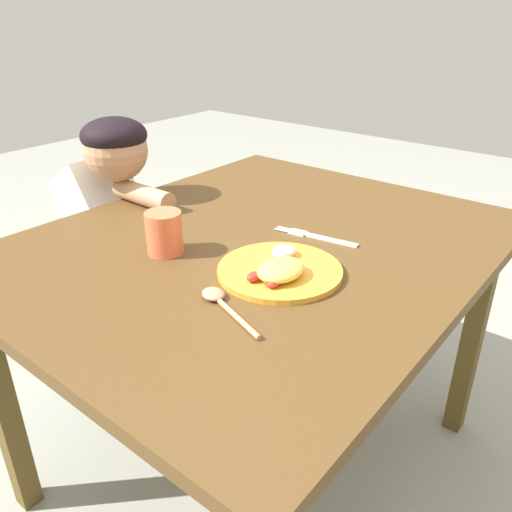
{
  "coord_description": "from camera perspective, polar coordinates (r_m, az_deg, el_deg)",
  "views": [
    {
      "loc": [
        -0.86,
        -0.68,
        1.21
      ],
      "look_at": [
        -0.11,
        -0.08,
        0.74
      ],
      "focal_mm": 35.82,
      "sensor_mm": 36.0,
      "label": 1
    }
  ],
  "objects": [
    {
      "name": "dining_table",
      "position": [
        1.24,
        0.37,
        -1.5
      ],
      "size": [
        1.16,
        0.96,
        0.72
      ],
      "color": "#53391B",
      "rests_on": "ground_plane"
    },
    {
      "name": "ground_plane",
      "position": [
        1.63,
        0.3,
        -21.76
      ],
      "size": [
        8.0,
        8.0,
        0.0
      ],
      "primitive_type": "plane",
      "color": "gray"
    },
    {
      "name": "spoon",
      "position": [
        0.94,
        -3.98,
        -5.04
      ],
      "size": [
        0.08,
        0.18,
        0.02
      ],
      "rotation": [
        0.0,
        0.0,
        1.24
      ],
      "color": "tan",
      "rests_on": "dining_table"
    },
    {
      "name": "plate",
      "position": [
        1.03,
        2.67,
        -1.52
      ],
      "size": [
        0.26,
        0.26,
        0.05
      ],
      "color": "gold",
      "rests_on": "dining_table"
    },
    {
      "name": "drinking_cup",
      "position": [
        1.13,
        -10.21,
        2.58
      ],
      "size": [
        0.08,
        0.08,
        0.09
      ],
      "primitive_type": "cylinder",
      "color": "#F16C43",
      "rests_on": "dining_table"
    },
    {
      "name": "fork",
      "position": [
        1.21,
        6.73,
        2.16
      ],
      "size": [
        0.05,
        0.21,
        0.01
      ],
      "rotation": [
        0.0,
        0.0,
        1.72
      ],
      "color": "silver",
      "rests_on": "dining_table"
    },
    {
      "name": "person",
      "position": [
        1.66,
        -16.03,
        0.92
      ],
      "size": [
        0.18,
        0.45,
        0.95
      ],
      "rotation": [
        0.0,
        0.0,
        3.14
      ],
      "color": "#344B5D",
      "rests_on": "ground_plane"
    }
  ]
}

